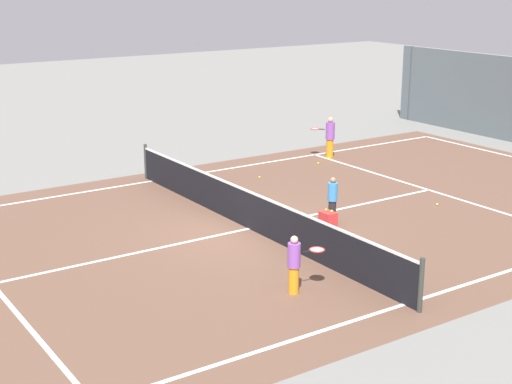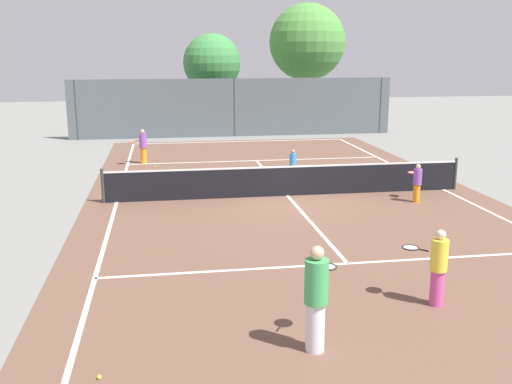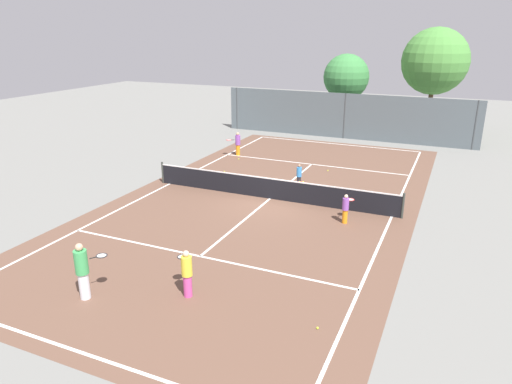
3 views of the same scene
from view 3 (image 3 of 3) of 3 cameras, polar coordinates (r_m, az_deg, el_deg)
The scene contains 17 objects.
ground_plane at distance 21.70m, azimuth 1.73°, elevation -0.82°, with size 80.00×80.00×0.00m, color slate.
court_surface at distance 21.70m, azimuth 1.73°, elevation -0.81°, with size 13.00×25.00×0.01m.
tennis_net at distance 21.53m, azimuth 1.74°, elevation 0.46°, with size 11.90×0.10×1.10m.
perimeter_fence at distance 34.29m, azimuth 10.73°, elevation 9.06°, with size 18.00×0.12×3.20m.
tree_0 at distance 37.99m, azimuth 20.95°, elevation 14.62°, with size 4.84×4.84×7.64m.
tree_1 at distance 37.67m, azimuth 10.92°, elevation 13.52°, with size 3.48×3.48×5.72m.
player_0 at distance 23.21m, azimuth 5.26°, elevation 2.01°, with size 0.25×0.25×1.18m.
player_1 at distance 29.10m, azimuth -2.26°, elevation 5.91°, with size 0.84×0.71×1.45m.
player_2 at distance 13.87m, azimuth -8.41°, elevation -9.68°, with size 0.78×0.79×1.48m.
player_3 at distance 14.44m, azimuth -20.35°, elevation -8.93°, with size 0.73×0.91×1.75m.
player_4 at distance 19.13m, azimuth 10.86°, elevation -1.93°, with size 0.38×0.84×1.22m.
ball_crate at distance 22.98m, azimuth 5.51°, elevation 0.73°, with size 0.41×0.32×0.43m.
tennis_ball_0 at distance 12.83m, azimuth 7.49°, elevation -16.09°, with size 0.07×0.07×0.07m, color #CCE533.
tennis_ball_2 at distance 28.32m, azimuth -2.12°, elevation 4.03°, with size 0.07×0.07×0.07m, color #CCE533.
tennis_ball_3 at distance 24.35m, azimuth -5.25°, elevation 1.44°, with size 0.07×0.07×0.07m, color #CCE533.
tennis_ball_4 at distance 26.24m, azimuth 8.74°, elevation 2.60°, with size 0.07×0.07×0.07m, color #CCE533.
tennis_ball_5 at distance 25.83m, azimuth -3.87°, elevation 2.51°, with size 0.07×0.07×0.07m, color #CCE533.
Camera 3 is at (7.63, -18.92, 7.40)m, focal length 32.87 mm.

